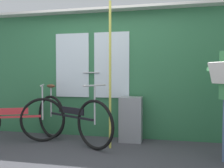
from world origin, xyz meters
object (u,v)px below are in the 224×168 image
(bicycle_near_door, at_px, (10,119))
(trash_bin_by_wall, at_px, (131,119))
(bicycle_leaning_behind, at_px, (71,119))
(handrail_pole, at_px, (110,75))

(bicycle_near_door, xyz_separation_m, trash_bin_by_wall, (1.82, 0.51, -0.02))
(bicycle_near_door, distance_m, trash_bin_by_wall, 1.89)
(bicycle_leaning_behind, relative_size, trash_bin_by_wall, 2.20)
(handrail_pole, bearing_deg, trash_bin_by_wall, 59.98)
(handrail_pole, bearing_deg, bicycle_near_door, -176.77)
(bicycle_near_door, height_order, trash_bin_by_wall, bicycle_near_door)
(bicycle_leaning_behind, bearing_deg, bicycle_near_door, -138.88)
(trash_bin_by_wall, bearing_deg, handrail_pole, -120.02)
(bicycle_leaning_behind, xyz_separation_m, trash_bin_by_wall, (0.90, 0.30, -0.03))
(bicycle_near_door, relative_size, trash_bin_by_wall, 2.20)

